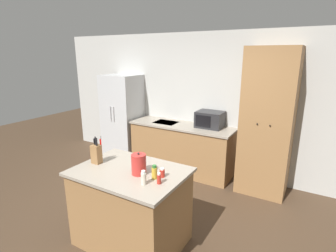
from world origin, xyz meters
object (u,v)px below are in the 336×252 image
object	(u,v)px
refrigerator	(123,117)
microwave	(210,119)
pantry_cabinet	(267,123)
spice_bottle_green_herb	(159,179)
spice_bottle_tall_dark	(162,173)
spice_bottle_short_red	(144,178)
knife_block	(96,154)
kettle	(139,164)
fire_extinguisher	(102,147)
spice_bottle_amber_oil	(154,172)

from	to	relation	value
refrigerator	microwave	bearing A→B (deg)	3.30
pantry_cabinet	spice_bottle_green_herb	xyz separation A→B (m)	(-0.63, -2.19, -0.17)
spice_bottle_tall_dark	spice_bottle_short_red	distance (m)	0.25
microwave	spice_bottle_tall_dark	world-z (taller)	microwave
knife_block	pantry_cabinet	bearing A→B (deg)	53.93
kettle	fire_extinguisher	distance (m)	3.24
microwave	fire_extinguisher	world-z (taller)	microwave
spice_bottle_short_red	fire_extinguisher	size ratio (longest dim) A/B	0.34
pantry_cabinet	fire_extinguisher	bearing A→B (deg)	-176.68
refrigerator	pantry_cabinet	xyz separation A→B (m)	(2.93, 0.01, 0.27)
spice_bottle_green_herb	kettle	world-z (taller)	kettle
microwave	spice_bottle_tall_dark	size ratio (longest dim) A/B	4.65
fire_extinguisher	microwave	bearing A→B (deg)	7.03
refrigerator	knife_block	distance (m)	2.54
pantry_cabinet	spice_bottle_short_red	distance (m)	2.41
refrigerator	spice_bottle_green_herb	distance (m)	3.17
microwave	spice_bottle_amber_oil	size ratio (longest dim) A/B	3.11
spice_bottle_short_red	spice_bottle_green_herb	distance (m)	0.16
refrigerator	microwave	distance (m)	1.95
spice_bottle_tall_dark	knife_block	bearing A→B (deg)	-174.44
spice_bottle_short_red	kettle	size ratio (longest dim) A/B	0.60
pantry_cabinet	spice_bottle_short_red	size ratio (longest dim) A/B	15.40
spice_bottle_short_red	spice_bottle_amber_oil	distance (m)	0.17
microwave	kettle	size ratio (longest dim) A/B	1.87
spice_bottle_green_herb	spice_bottle_short_red	bearing A→B (deg)	-143.85
pantry_cabinet	spice_bottle_tall_dark	xyz separation A→B (m)	(-0.68, -2.05, -0.17)
pantry_cabinet	fire_extinguisher	world-z (taller)	pantry_cabinet
refrigerator	spice_bottle_tall_dark	size ratio (longest dim) A/B	17.79
knife_block	spice_bottle_amber_oil	world-z (taller)	knife_block
refrigerator	fire_extinguisher	distance (m)	0.87
refrigerator	spice_bottle_amber_oil	world-z (taller)	refrigerator
refrigerator	pantry_cabinet	size ratio (longest dim) A/B	0.77
knife_block	kettle	xyz separation A→B (m)	(0.61, 0.02, -0.01)
knife_block	spice_bottle_tall_dark	bearing A→B (deg)	5.56
refrigerator	spice_bottle_tall_dark	bearing A→B (deg)	-42.19
spice_bottle_amber_oil	refrigerator	bearing A→B (deg)	136.15
knife_block	kettle	bearing A→B (deg)	1.79
pantry_cabinet	knife_block	size ratio (longest dim) A/B	7.06
kettle	spice_bottle_green_herb	bearing A→B (deg)	-14.21
spice_bottle_short_red	refrigerator	bearing A→B (deg)	133.72
spice_bottle_green_herb	microwave	bearing A→B (deg)	99.06
spice_bottle_green_herb	spice_bottle_tall_dark	bearing A→B (deg)	109.57
pantry_cabinet	fire_extinguisher	size ratio (longest dim) A/B	5.23
pantry_cabinet	knife_block	distance (m)	2.64
spice_bottle_green_herb	fire_extinguisher	world-z (taller)	spice_bottle_green_herb
knife_block	spice_bottle_amber_oil	distance (m)	0.82
microwave	pantry_cabinet	bearing A→B (deg)	-5.74
microwave	spice_bottle_green_herb	world-z (taller)	microwave
microwave	spice_bottle_green_herb	distance (m)	2.32
refrigerator	knife_block	world-z (taller)	refrigerator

